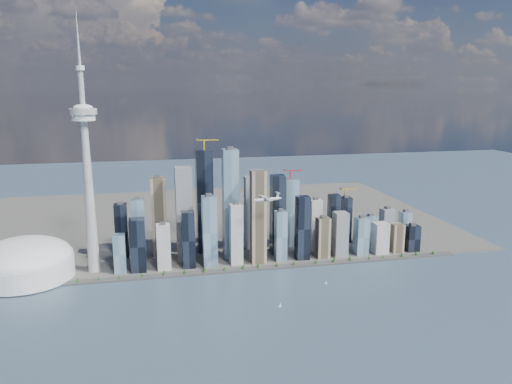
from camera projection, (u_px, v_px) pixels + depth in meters
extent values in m
plane|color=#34495C|center=(255.00, 322.00, 877.89)|extent=(4000.00, 4000.00, 0.00)
cube|color=#383838|center=(232.00, 271.00, 1116.37)|extent=(1100.00, 22.00, 4.00)
cube|color=#4C4C47|center=(208.00, 219.00, 1546.48)|extent=(1400.00, 900.00, 3.00)
cylinder|color=#3F2D1E|center=(1.00, 287.00, 1017.55)|extent=(1.00, 1.00, 2.40)
cone|color=#1F491A|center=(1.00, 285.00, 1016.79)|extent=(7.20, 7.20, 8.00)
cylinder|color=#3F2D1E|center=(47.00, 283.00, 1035.40)|extent=(1.00, 1.00, 2.40)
cone|color=#1F491A|center=(46.00, 282.00, 1034.64)|extent=(7.20, 7.20, 8.00)
cylinder|color=#3F2D1E|center=(90.00, 280.00, 1053.24)|extent=(1.00, 1.00, 2.40)
cone|color=#1F491A|center=(90.00, 279.00, 1052.48)|extent=(7.20, 7.20, 8.00)
cylinder|color=#3F2D1E|center=(132.00, 277.00, 1071.08)|extent=(1.00, 1.00, 2.40)
cone|color=#1F491A|center=(132.00, 275.00, 1070.32)|extent=(7.20, 7.20, 8.00)
cylinder|color=#3F2D1E|center=(173.00, 274.00, 1088.93)|extent=(1.00, 1.00, 2.40)
cone|color=#1F491A|center=(173.00, 272.00, 1088.17)|extent=(7.20, 7.20, 8.00)
cylinder|color=#3F2D1E|center=(212.00, 271.00, 1106.77)|extent=(1.00, 1.00, 2.40)
cone|color=#1F491A|center=(212.00, 269.00, 1106.01)|extent=(7.20, 7.20, 8.00)
cylinder|color=#3F2D1E|center=(251.00, 268.00, 1124.61)|extent=(1.00, 1.00, 2.40)
cone|color=#1F491A|center=(251.00, 266.00, 1123.85)|extent=(7.20, 7.20, 8.00)
cylinder|color=#3F2D1E|center=(288.00, 265.00, 1142.46)|extent=(1.00, 1.00, 2.40)
cone|color=#1F491A|center=(288.00, 263.00, 1141.70)|extent=(7.20, 7.20, 8.00)
cylinder|color=#3F2D1E|center=(324.00, 262.00, 1160.30)|extent=(1.00, 1.00, 2.40)
cone|color=#1F491A|center=(324.00, 261.00, 1159.54)|extent=(7.20, 7.20, 8.00)
cylinder|color=#3F2D1E|center=(358.00, 259.00, 1178.14)|extent=(1.00, 1.00, 2.40)
cone|color=#1F491A|center=(358.00, 258.00, 1177.38)|extent=(7.20, 7.20, 8.00)
cylinder|color=#3F2D1E|center=(392.00, 257.00, 1195.98)|extent=(1.00, 1.00, 2.40)
cone|color=#1F491A|center=(392.00, 255.00, 1195.23)|extent=(7.20, 7.20, 8.00)
cylinder|color=#3F2D1E|center=(425.00, 254.00, 1213.83)|extent=(1.00, 1.00, 2.40)
cone|color=#1F491A|center=(425.00, 253.00, 1213.07)|extent=(7.20, 7.20, 8.00)
cube|color=black|center=(139.00, 245.00, 1100.61)|extent=(34.00, 34.00, 119.41)
cube|color=#7093A9|center=(139.00, 232.00, 1144.95)|extent=(30.00, 30.00, 151.97)
cube|color=beige|center=(162.00, 247.00, 1112.62)|extent=(30.00, 30.00, 103.13)
cube|color=tan|center=(160.00, 216.00, 1203.79)|extent=(36.00, 36.00, 189.97)
cube|color=gray|center=(185.00, 214.00, 1159.13)|extent=(38.00, 38.00, 222.53)
cube|color=black|center=(187.00, 240.00, 1121.08)|extent=(28.00, 28.00, 130.26)
cube|color=#7093A9|center=(211.00, 231.00, 1128.97)|extent=(32.00, 32.00, 162.83)
cube|color=black|center=(205.00, 201.00, 1219.57)|extent=(40.00, 40.00, 255.10)
cube|color=#7093A9|center=(231.00, 204.00, 1177.77)|extent=(36.00, 36.00, 260.53)
cube|color=beige|center=(235.00, 234.00, 1142.58)|extent=(28.00, 28.00, 141.12)
cube|color=tan|center=(258.00, 217.00, 1145.89)|extent=(34.00, 34.00, 217.11)
cube|color=gray|center=(249.00, 213.00, 1249.66)|extent=(30.00, 30.00, 184.54)
cube|color=black|center=(276.00, 215.00, 1207.28)|extent=(32.00, 32.00, 195.40)
cube|color=#7093A9|center=(281.00, 236.00, 1167.52)|extent=(26.00, 26.00, 119.41)
cube|color=black|center=(302.00, 228.00, 1174.38)|extent=(30.00, 30.00, 151.97)
cube|color=#7093A9|center=(290.00, 213.00, 1272.42)|extent=(34.00, 34.00, 173.68)
cube|color=beige|center=(315.00, 225.00, 1234.74)|extent=(28.00, 28.00, 130.26)
cube|color=tan|center=(322.00, 238.00, 1190.40)|extent=(30.00, 30.00, 97.70)
cube|color=gray|center=(341.00, 234.00, 1199.55)|extent=(32.00, 32.00, 108.55)
cube|color=black|center=(334.00, 222.00, 1243.89)|extent=(26.00, 26.00, 141.12)
cube|color=#7093A9|center=(361.00, 236.00, 1211.56)|extent=(30.00, 30.00, 92.27)
cube|color=black|center=(344.00, 220.00, 1309.03)|extent=(28.00, 28.00, 119.41)
cube|color=#7093A9|center=(371.00, 231.00, 1270.77)|extent=(30.00, 30.00, 81.41)
cube|color=beige|center=(380.00, 238.00, 1223.57)|extent=(34.00, 34.00, 75.99)
cube|color=tan|center=(396.00, 238.00, 1233.41)|extent=(28.00, 28.00, 70.56)
cube|color=gray|center=(387.00, 227.00, 1278.32)|extent=(30.00, 30.00, 97.70)
cube|color=black|center=(413.00, 238.00, 1243.24)|extent=(32.00, 32.00, 65.13)
cube|color=#7093A9|center=(403.00, 228.00, 1288.73)|extent=(26.00, 26.00, 86.84)
cube|color=black|center=(122.00, 231.00, 1191.56)|extent=(30.00, 30.00, 130.26)
cube|color=#7093A9|center=(121.00, 253.00, 1095.81)|extent=(26.00, 26.00, 86.84)
cube|color=gold|center=(204.00, 145.00, 1190.35)|extent=(3.00, 3.00, 22.00)
cube|color=gold|center=(207.00, 140.00, 1189.72)|extent=(55.00, 2.20, 2.20)
cube|color=#383838|center=(197.00, 139.00, 1184.21)|extent=(6.00, 4.00, 4.00)
cube|color=#B5192A|center=(290.00, 175.00, 1251.78)|extent=(3.00, 3.00, 22.00)
cube|color=#B5192A|center=(293.00, 170.00, 1250.95)|extent=(48.00, 2.20, 2.20)
cube|color=#383838|center=(285.00, 170.00, 1246.08)|extent=(6.00, 4.00, 4.00)
cube|color=gold|center=(346.00, 193.00, 1294.12)|extent=(3.00, 3.00, 22.00)
cube|color=gold|center=(348.00, 189.00, 1293.18)|extent=(45.00, 2.20, 2.20)
cube|color=#383838|center=(341.00, 189.00, 1288.59)|extent=(6.00, 4.00, 4.00)
cone|color=#9B9C97|center=(89.00, 197.00, 1075.86)|extent=(26.00, 26.00, 340.00)
cylinder|color=white|center=(84.00, 117.00, 1040.00)|extent=(48.00, 48.00, 14.00)
cylinder|color=#9B9C97|center=(83.00, 111.00, 1037.47)|extent=(56.00, 56.00, 12.00)
ellipsoid|color=white|center=(83.00, 107.00, 1035.79)|extent=(40.00, 40.00, 14.00)
cylinder|color=#9B9C97|center=(81.00, 88.00, 1027.35)|extent=(11.00, 11.00, 80.00)
cylinder|color=white|center=(80.00, 68.00, 1018.91)|extent=(18.00, 18.00, 10.00)
cone|color=silver|center=(78.00, 38.00, 1006.68)|extent=(7.00, 7.00, 105.00)
cylinder|color=white|center=(25.00, 268.00, 1068.70)|extent=(200.00, 200.00, 44.00)
ellipsoid|color=white|center=(24.00, 258.00, 1064.06)|extent=(200.00, 200.00, 84.00)
cylinder|color=silver|center=(267.00, 199.00, 1044.16)|extent=(54.11, 16.13, 6.62)
cone|color=silver|center=(254.00, 201.00, 1033.73)|extent=(8.31, 7.81, 6.62)
cone|color=silver|center=(279.00, 198.00, 1054.97)|extent=(11.36, 8.36, 6.62)
cube|color=silver|center=(266.00, 198.00, 1042.64)|extent=(18.50, 58.47, 1.03)
cylinder|color=silver|center=(268.00, 200.00, 1032.71)|extent=(11.86, 5.70, 3.72)
cylinder|color=silver|center=(263.00, 198.00, 1053.27)|extent=(11.86, 5.70, 3.72)
cylinder|color=#3F3F3F|center=(265.00, 200.00, 1030.40)|extent=(1.78, 8.20, 8.28)
cylinder|color=#3F3F3F|center=(261.00, 198.00, 1050.95)|extent=(1.78, 8.20, 8.28)
cube|color=silver|center=(278.00, 195.00, 1052.42)|extent=(5.85, 1.85, 11.38)
cube|color=silver|center=(278.00, 193.00, 1051.20)|extent=(7.81, 19.13, 0.72)
cube|color=white|center=(280.00, 307.00, 938.60)|extent=(6.00, 2.04, 0.79)
cylinder|color=#999999|center=(280.00, 304.00, 937.64)|extent=(0.24, 0.24, 8.88)
cube|color=white|center=(326.00, 284.00, 1046.87)|extent=(5.40, 2.13, 0.70)
cylinder|color=#999999|center=(326.00, 282.00, 1046.02)|extent=(0.21, 0.21, 7.90)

